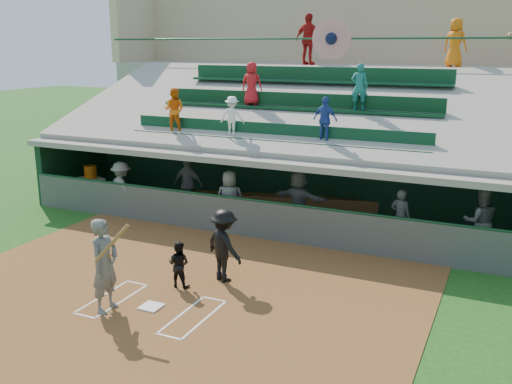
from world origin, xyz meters
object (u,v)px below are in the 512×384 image
at_px(batter_at_plate, 105,265).
at_px(white_table, 92,189).
at_px(home_plate, 151,307).
at_px(water_cooler, 90,172).
at_px(catcher, 179,264).

height_order(batter_at_plate, white_table, batter_at_plate).
relative_size(home_plate, white_table, 0.48).
bearing_deg(batter_at_plate, water_cooler, 132.28).
distance_m(home_plate, batter_at_plate, 1.33).
xyz_separation_m(home_plate, water_cooler, (-6.90, 6.28, 1.00)).
bearing_deg(white_table, catcher, -12.40).
height_order(home_plate, batter_at_plate, batter_at_plate).
bearing_deg(catcher, water_cooler, -40.87).
bearing_deg(home_plate, water_cooler, 137.70).
xyz_separation_m(home_plate, catcher, (-0.04, 1.18, 0.52)).
bearing_deg(white_table, water_cooler, 164.66).
distance_m(batter_at_plate, white_table, 9.14).
bearing_deg(catcher, home_plate, 87.81).
bearing_deg(water_cooler, batter_at_plate, -47.72).
bearing_deg(white_table, home_plate, -18.07).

